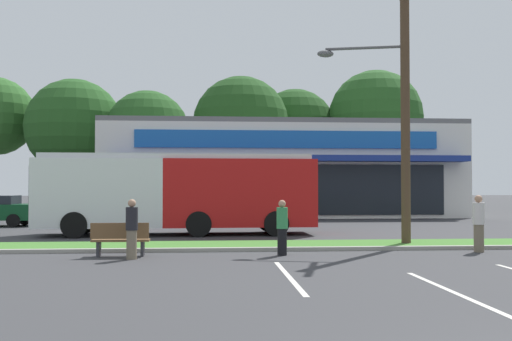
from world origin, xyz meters
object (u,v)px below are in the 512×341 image
object	(u,v)px
pedestrian_near_bench	(282,228)
pedestrian_far	(479,223)
pedestrian_mid	(132,229)
city_bus	(178,191)
car_3	(128,210)
utility_pole	(400,97)
bus_stop_bench	(120,239)

from	to	relation	value
pedestrian_near_bench	pedestrian_far	xyz separation A→B (m)	(5.97, 0.36, 0.06)
pedestrian_mid	pedestrian_far	size ratio (longest dim) A/B	0.95
pedestrian_mid	pedestrian_near_bench	bearing A→B (deg)	-84.27
city_bus	car_3	distance (m)	6.93
pedestrian_near_bench	pedestrian_mid	size ratio (longest dim) A/B	0.97
utility_pole	car_3	world-z (taller)	utility_pole
city_bus	pedestrian_far	xyz separation A→B (m)	(9.32, -7.06, -0.91)
car_3	pedestrian_mid	size ratio (longest dim) A/B	2.73
pedestrian_near_bench	pedestrian_far	distance (m)	5.98
utility_pole	pedestrian_near_bench	distance (m)	6.25
bus_stop_bench	pedestrian_mid	distance (m)	0.81
city_bus	pedestrian_far	world-z (taller)	city_bus
utility_pole	pedestrian_far	distance (m)	4.77
utility_pole	bus_stop_bench	xyz separation A→B (m)	(-8.73, -2.08, -4.40)
pedestrian_near_bench	car_3	bearing A→B (deg)	-69.29
utility_pole	car_3	size ratio (longest dim) A/B	2.07
pedestrian_mid	pedestrian_far	distance (m)	10.16
utility_pole	pedestrian_far	world-z (taller)	utility_pole
bus_stop_bench	city_bus	bearing A→B (deg)	-99.23
utility_pole	bus_stop_bench	bearing A→B (deg)	-166.63
pedestrian_near_bench	city_bus	bearing A→B (deg)	-69.46
pedestrian_near_bench	pedestrian_mid	bearing A→B (deg)	4.03
utility_pole	pedestrian_far	bearing A→B (deg)	-45.04
bus_stop_bench	car_3	distance (m)	13.69
utility_pole	pedestrian_far	size ratio (longest dim) A/B	5.36
city_bus	pedestrian_near_bench	bearing A→B (deg)	112.70
city_bus	car_3	world-z (taller)	city_bus
utility_pole	bus_stop_bench	size ratio (longest dim) A/B	5.71
utility_pole	city_bus	size ratio (longest dim) A/B	0.82
city_bus	pedestrian_far	distance (m)	11.73
car_3	pedestrian_far	size ratio (longest dim) A/B	2.59
city_bus	pedestrian_near_bench	distance (m)	8.20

